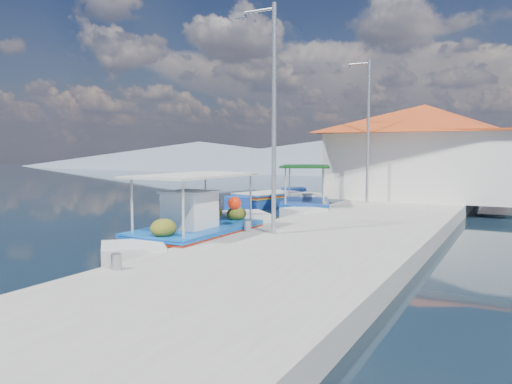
% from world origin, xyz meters
% --- Properties ---
extents(ground, '(160.00, 160.00, 0.00)m').
position_xyz_m(ground, '(0.00, 0.00, 0.00)').
color(ground, black).
rests_on(ground, ground).
extents(quay, '(5.00, 44.00, 0.50)m').
position_xyz_m(quay, '(5.90, 6.00, 0.25)').
color(quay, '#ACA8A1').
rests_on(quay, ground).
extents(bollards, '(0.20, 17.20, 0.30)m').
position_xyz_m(bollards, '(3.80, 5.25, 0.65)').
color(bollards, '#A5A8AD').
rests_on(bollards, quay).
extents(main_caique, '(2.11, 7.02, 2.31)m').
position_xyz_m(main_caique, '(2.65, 1.28, 0.44)').
color(main_caique, silver).
rests_on(main_caique, ground).
extents(caique_green_canopy, '(3.30, 5.85, 2.35)m').
position_xyz_m(caique_green_canopy, '(2.59, 9.18, 0.35)').
color(caique_green_canopy, silver).
rests_on(caique_green_canopy, ground).
extents(caique_blue_hull, '(2.69, 5.59, 1.03)m').
position_xyz_m(caique_blue_hull, '(-0.67, 12.00, 0.28)').
color(caique_blue_hull, '#193E99').
rests_on(caique_blue_hull, ground).
extents(harbor_building, '(10.49, 10.49, 4.40)m').
position_xyz_m(harbor_building, '(6.20, 15.00, 2.78)').
color(harbor_building, silver).
rests_on(harbor_building, quay).
extents(lamp_post_near, '(1.21, 0.14, 6.00)m').
position_xyz_m(lamp_post_near, '(4.51, 2.00, 3.85)').
color(lamp_post_near, '#A5A8AD').
rests_on(lamp_post_near, quay).
extents(lamp_post_far, '(1.21, 0.14, 6.00)m').
position_xyz_m(lamp_post_far, '(4.51, 11.00, 3.85)').
color(lamp_post_far, '#A5A8AD').
rests_on(lamp_post_far, quay).
extents(mountain_ridge, '(171.40, 96.00, 5.50)m').
position_xyz_m(mountain_ridge, '(6.54, 56.00, 2.04)').
color(mountain_ridge, slate).
rests_on(mountain_ridge, ground).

